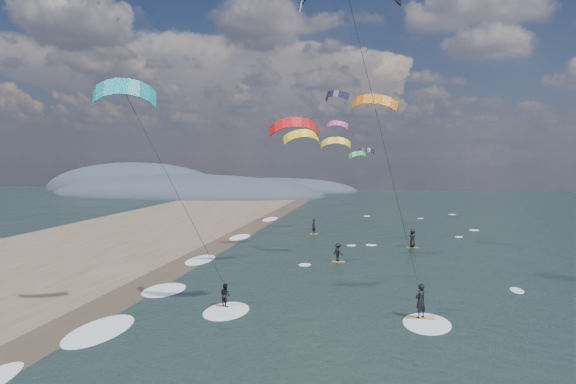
# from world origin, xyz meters

# --- Properties ---
(wet_sand_strip) EXTENTS (3.00, 240.00, 0.00)m
(wet_sand_strip) POSITION_xyz_m (-12.00, 10.00, 0.00)
(wet_sand_strip) COLOR #382D23
(wet_sand_strip) RESTS_ON ground
(coastal_hills) EXTENTS (80.00, 41.00, 15.00)m
(coastal_hills) POSITION_xyz_m (-44.84, 107.86, 0.00)
(coastal_hills) COLOR #3D4756
(coastal_hills) RESTS_ON ground
(kitesurfer_near_a) EXTENTS (8.08, 8.62, 18.18)m
(kitesurfer_near_a) POSITION_xyz_m (3.45, 5.96, 14.31)
(kitesurfer_near_a) COLOR orange
(kitesurfer_near_a) RESTS_ON ground
(kitesurfer_near_b) EXTENTS (6.79, 8.49, 13.64)m
(kitesurfer_near_b) POSITION_xyz_m (-6.97, 7.42, 8.27)
(kitesurfer_near_b) COLOR orange
(kitesurfer_near_b) RESTS_ON ground
(far_kitesurfers) EXTENTS (12.05, 17.66, 1.85)m
(far_kitesurfers) POSITION_xyz_m (2.63, 33.93, 0.87)
(far_kitesurfers) COLOR orange
(far_kitesurfers) RESTS_ON ground
(bg_kite_field) EXTENTS (9.90, 72.81, 8.53)m
(bg_kite_field) POSITION_xyz_m (-0.58, 47.16, 12.43)
(bg_kite_field) COLOR black
(bg_kite_field) RESTS_ON ground
(shoreline_surf) EXTENTS (2.40, 79.40, 0.11)m
(shoreline_surf) POSITION_xyz_m (-10.80, 14.75, 0.00)
(shoreline_surf) COLOR white
(shoreline_surf) RESTS_ON ground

